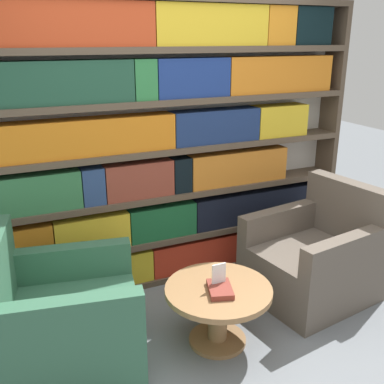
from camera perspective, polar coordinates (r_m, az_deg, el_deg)
name	(u,v)px	position (r m, az deg, el deg)	size (l,w,h in m)	color
ground_plane	(241,367)	(3.16, 6.23, -21.26)	(14.00, 14.00, 0.00)	slate
bookshelf	(164,148)	(3.73, -3.60, 5.54)	(3.41, 0.30, 2.34)	silver
armchair_left	(60,321)	(3.13, -16.40, -15.40)	(1.05, 0.96, 0.92)	#336047
armchair_right	(315,260)	(3.86, 15.37, -8.27)	(1.03, 0.93, 0.92)	brown
coffee_table	(218,303)	(3.18, 3.34, -13.93)	(0.73, 0.73, 0.43)	olive
table_sign	(219,278)	(3.08, 3.41, -10.79)	(0.10, 0.06, 0.18)	black
stray_book	(220,289)	(3.06, 3.58, -12.22)	(0.22, 0.27, 0.04)	brown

